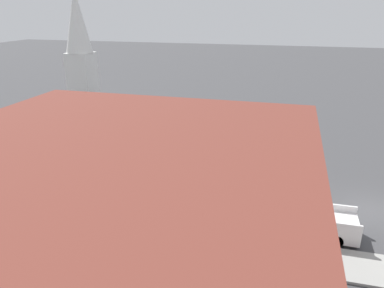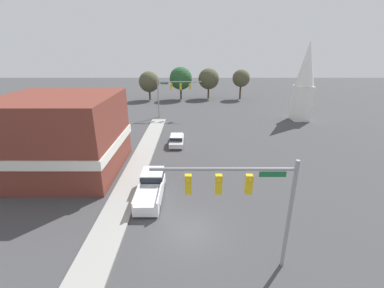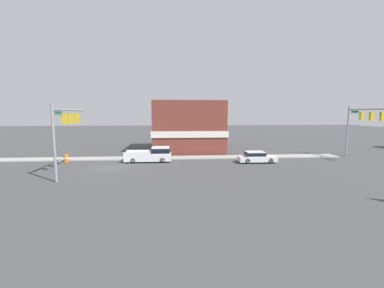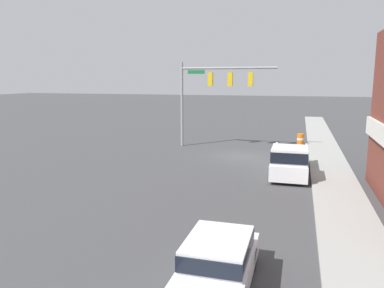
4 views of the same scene
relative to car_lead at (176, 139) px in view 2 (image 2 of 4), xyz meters
The scene contains 12 objects.
ground_plane 17.53m from the car_lead, 84.04° to the right, with size 200.00×200.00×0.00m, color #424244.
sidewalk_curb 17.86m from the car_lead, 102.56° to the right, with size 2.40×60.00×0.14m.
near_signal_assembly 21.41m from the car_lead, 76.77° to the right, with size 7.65×0.49×6.84m.
far_signal_assembly 15.20m from the car_lead, 95.64° to the left, with size 7.92×0.49×7.02m.
car_lead is the anchor object (origin of this frame).
pickup_truck_parked 12.77m from the car_lead, 96.70° to the right, with size 1.98×5.68×1.86m.
corner_brick_building 13.86m from the car_lead, 145.10° to the right, with size 11.30×10.95×7.85m.
church_steeple 25.57m from the car_lead, 30.56° to the left, with size 3.15×3.15×13.42m.
backdrop_tree_left_far 32.84m from the car_lead, 104.96° to the left, with size 4.96×4.96×6.93m.
backdrop_tree_left_mid 32.87m from the car_lead, 91.29° to the left, with size 5.50×5.50×7.89m.
backdrop_tree_center 34.59m from the car_lead, 79.54° to the left, with size 5.17×5.17×7.48m.
backdrop_tree_right_mid 36.16m from the car_lead, 66.66° to the left, with size 4.27×4.27×7.27m.
Camera 2 is at (0.22, -14.81, 12.15)m, focal length 24.00 mm.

